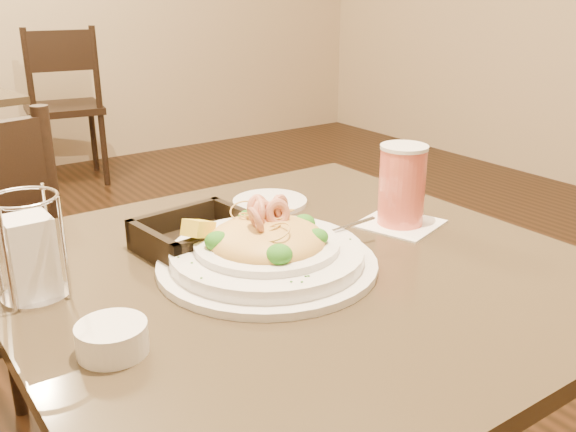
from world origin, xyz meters
TOP-DOWN VIEW (x-y plane):
  - main_table at (0.00, 0.00)m, footprint 0.90×0.90m
  - dining_chair_far at (0.54, 3.05)m, footprint 0.48×0.48m
  - pasta_bowl at (-0.04, 0.02)m, footprint 0.40×0.36m
  - drink_glass at (0.27, 0.04)m, footprint 0.17×0.17m
  - bread_basket at (-0.09, 0.16)m, footprint 0.21×0.18m
  - napkin_caddy at (-0.38, 0.13)m, footprint 0.10×0.10m
  - side_plate at (0.14, 0.28)m, footprint 0.16×0.16m
  - butter_ramekin at (-0.34, -0.08)m, footprint 0.12×0.12m

SIDE VIEW (x-z plane):
  - dining_chair_far at x=0.54m, z-range 0.03..0.96m
  - main_table at x=0.00m, z-range 0.13..0.86m
  - side_plate at x=0.14m, z-range 0.73..0.74m
  - butter_ramekin at x=-0.34m, z-range 0.73..0.77m
  - bread_basket at x=-0.09m, z-range 0.72..0.77m
  - pasta_bowl at x=-0.04m, z-range 0.70..0.82m
  - napkin_caddy at x=-0.38m, z-range 0.72..0.87m
  - drink_glass at x=0.27m, z-range 0.73..0.88m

